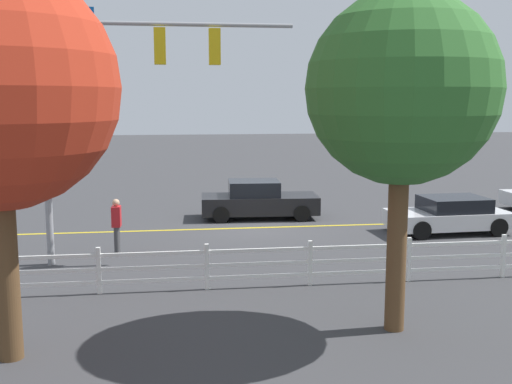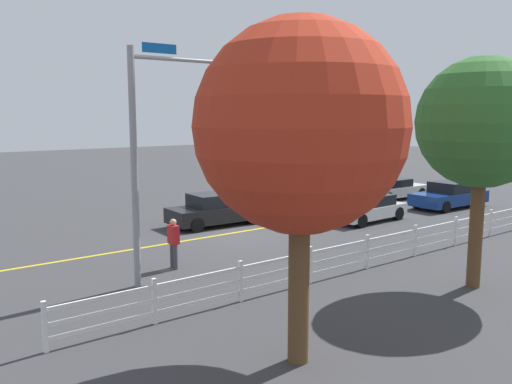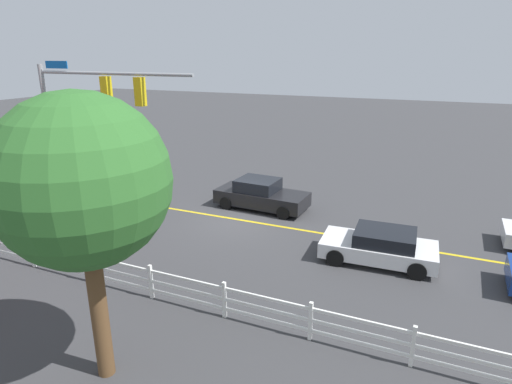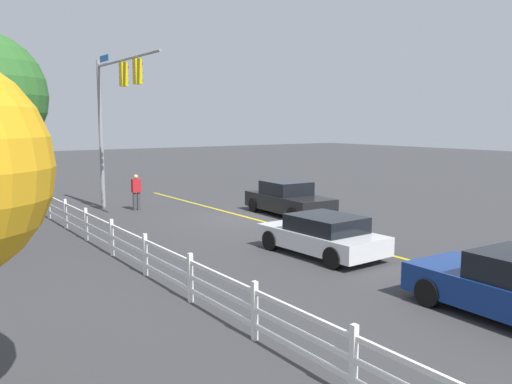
{
  "view_description": "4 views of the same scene",
  "coord_description": "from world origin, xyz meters",
  "views": [
    {
      "loc": [
        3.0,
        21.96,
        4.68
      ],
      "look_at": [
        -0.02,
        -0.11,
        1.31
      ],
      "focal_mm": 43.42,
      "sensor_mm": 36.0,
      "label": 1
    },
    {
      "loc": [
        13.08,
        18.57,
        5.09
      ],
      "look_at": [
        -0.52,
        0.94,
        1.86
      ],
      "focal_mm": 37.53,
      "sensor_mm": 36.0,
      "label": 2
    },
    {
      "loc": [
        -8.18,
        16.73,
        7.4
      ],
      "look_at": [
        -0.94,
        0.1,
        1.51
      ],
      "focal_mm": 30.0,
      "sensor_mm": 36.0,
      "label": 3
    },
    {
      "loc": [
        -18.74,
        12.61,
        4.12
      ],
      "look_at": [
        -1.28,
        0.53,
        1.31
      ],
      "focal_mm": 37.24,
      "sensor_mm": 36.0,
      "label": 4
    }
  ],
  "objects": [
    {
      "name": "lane_center_stripe",
      "position": [
        -4.0,
        0.0,
        0.0
      ],
      "size": [
        28.0,
        0.16,
        0.01
      ],
      "primitive_type": "cube",
      "color": "gold",
      "rests_on": "ground_plane"
    },
    {
      "name": "car_2",
      "position": [
        -6.63,
        1.71,
        0.63
      ],
      "size": [
        4.21,
        2.16,
        1.27
      ],
      "rotation": [
        0.0,
        0.0,
        0.04
      ],
      "color": "silver",
      "rests_on": "ground_plane"
    },
    {
      "name": "pedestrian",
      "position": [
        4.7,
        3.22,
        0.93
      ],
      "size": [
        0.27,
        0.41,
        1.69
      ],
      "rotation": [
        0.0,
        0.0,
        3.11
      ],
      "color": "#3F3F42",
      "rests_on": "ground_plane"
    },
    {
      "name": "ground_plane",
      "position": [
        0.0,
        0.0,
        0.0
      ],
      "size": [
        120.0,
        120.0,
        0.0
      ],
      "primitive_type": "plane",
      "color": "#38383A"
    },
    {
      "name": "signal_assembly",
      "position": [
        4.49,
        4.2,
        5.01
      ],
      "size": [
        7.03,
        0.38,
        7.14
      ],
      "color": "gray",
      "rests_on": "ground_plane"
    },
    {
      "name": "white_rail_fence",
      "position": [
        -3.0,
        7.14,
        0.6
      ],
      "size": [
        26.1,
        0.1,
        1.15
      ],
      "color": "white",
      "rests_on": "ground_plane"
    },
    {
      "name": "car_1",
      "position": [
        -0.34,
        -1.87,
        0.7
      ],
      "size": [
        4.63,
        2.16,
        1.49
      ],
      "rotation": [
        0.0,
        0.0,
        3.09
      ],
      "color": "black",
      "rests_on": "ground_plane"
    },
    {
      "name": "tree_0",
      "position": [
        -1.44,
        10.34,
        4.84
      ],
      "size": [
        3.76,
        3.76,
        6.75
      ],
      "color": "brown",
      "rests_on": "ground_plane"
    }
  ]
}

